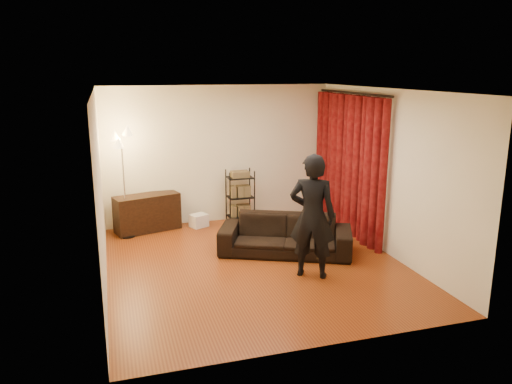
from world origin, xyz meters
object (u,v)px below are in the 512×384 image
object	(u,v)px
sofa	(285,235)
person	(312,216)
media_cabinet	(147,213)
floor_lamp	(124,185)
storage_boxes	(199,221)
wire_shelf	(240,197)

from	to	relation	value
sofa	person	distance (m)	1.16
person	media_cabinet	world-z (taller)	person
sofa	floor_lamp	bearing A→B (deg)	171.09
sofa	floor_lamp	size ratio (longest dim) A/B	1.10
person	floor_lamp	bearing A→B (deg)	-15.35
sofa	storage_boxes	world-z (taller)	sofa
sofa	media_cabinet	size ratio (longest dim) A/B	1.80
wire_shelf	floor_lamp	world-z (taller)	floor_lamp
person	storage_boxes	distance (m)	3.14
media_cabinet	wire_shelf	distance (m)	1.82
sofa	wire_shelf	bearing A→B (deg)	123.22
sofa	media_cabinet	world-z (taller)	media_cabinet
sofa	person	xyz separation A→B (m)	(0.05, -0.98, 0.61)
media_cabinet	sofa	bearing A→B (deg)	-57.89
floor_lamp	sofa	bearing A→B (deg)	-33.14
storage_boxes	floor_lamp	bearing A→B (deg)	-172.07
person	storage_boxes	size ratio (longest dim) A/B	5.93
person	floor_lamp	size ratio (longest dim) A/B	0.94
sofa	floor_lamp	xyz separation A→B (m)	(-2.49, 1.63, 0.66)
storage_boxes	floor_lamp	distance (m)	1.63
person	wire_shelf	size ratio (longest dim) A/B	1.71
sofa	media_cabinet	xyz separation A→B (m)	(-2.10, 1.88, 0.03)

